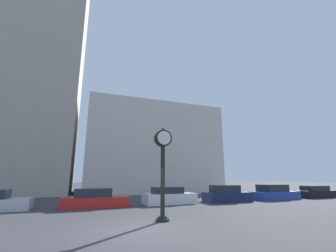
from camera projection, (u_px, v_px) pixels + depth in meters
ground_plane at (142, 230)px, 8.83m from camera, size 200.00×200.00×0.00m
building_tall_tower at (39, 44)px, 32.09m from camera, size 12.03×12.00×41.29m
building_storefront_row at (149, 150)px, 34.49m from camera, size 18.63×12.00×12.24m
street_clock at (163, 160)px, 11.19m from camera, size 0.85×0.64×4.50m
car_red at (95, 199)px, 15.56m from camera, size 4.45×1.80×1.29m
car_white at (169, 197)px, 17.68m from camera, size 4.16×1.89×1.29m
car_navy at (226, 195)px, 19.29m from camera, size 4.01×1.95×1.38m
car_blue at (274, 193)px, 21.36m from camera, size 4.78×2.08×1.37m
car_black at (316, 192)px, 23.40m from camera, size 4.50×1.91×1.19m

